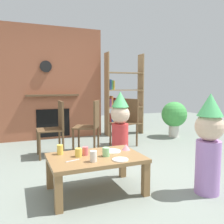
{
  "coord_description": "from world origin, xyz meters",
  "views": [
    {
      "loc": [
        -1.13,
        -2.71,
        1.14
      ],
      "look_at": [
        0.15,
        0.4,
        0.78
      ],
      "focal_mm": 38.36,
      "sensor_mm": 36.0,
      "label": 1
    }
  ],
  "objects_px": {
    "paper_cup_near_right": "(85,151)",
    "paper_cup_center": "(106,152)",
    "paper_plate_rear": "(112,151)",
    "birthday_cake_slice": "(126,147)",
    "bookshelf": "(121,98)",
    "paper_cup_near_left": "(93,156)",
    "paper_plate_front": "(120,160)",
    "paper_cup_far_left": "(78,153)",
    "coffee_table": "(96,162)",
    "child_with_cone_hat": "(209,141)",
    "potted_plant_tall": "(174,115)",
    "paper_cup_far_right": "(60,150)",
    "dining_chair_left": "(55,125)",
    "dining_chair_middle": "(91,123)",
    "dining_chair_right": "(127,119)",
    "child_in_pink": "(120,124)"
  },
  "relations": [
    {
      "from": "child_with_cone_hat",
      "to": "paper_plate_front",
      "type": "bearing_deg",
      "value": 8.17
    },
    {
      "from": "bookshelf",
      "to": "paper_plate_rear",
      "type": "relative_size",
      "value": 9.02
    },
    {
      "from": "child_in_pink",
      "to": "paper_cup_far_left",
      "type": "bearing_deg",
      "value": -7.9
    },
    {
      "from": "paper_cup_near_left",
      "to": "dining_chair_right",
      "type": "xyz_separation_m",
      "value": [
        1.3,
        1.91,
        0.06
      ]
    },
    {
      "from": "bookshelf",
      "to": "birthday_cake_slice",
      "type": "xyz_separation_m",
      "value": [
        -1.13,
        -2.64,
        -0.43
      ]
    },
    {
      "from": "paper_cup_center",
      "to": "dining_chair_middle",
      "type": "distance_m",
      "value": 1.59
    },
    {
      "from": "paper_cup_far_left",
      "to": "paper_cup_far_right",
      "type": "height_order",
      "value": "paper_cup_far_right"
    },
    {
      "from": "coffee_table",
      "to": "dining_chair_middle",
      "type": "distance_m",
      "value": 1.58
    },
    {
      "from": "potted_plant_tall",
      "to": "dining_chair_left",
      "type": "bearing_deg",
      "value": -169.67
    },
    {
      "from": "birthday_cake_slice",
      "to": "dining_chair_left",
      "type": "bearing_deg",
      "value": 112.18
    },
    {
      "from": "bookshelf",
      "to": "paper_cup_near_left",
      "type": "distance_m",
      "value": 3.36
    },
    {
      "from": "coffee_table",
      "to": "paper_cup_center",
      "type": "xyz_separation_m",
      "value": [
        0.1,
        -0.04,
        0.11
      ]
    },
    {
      "from": "child_with_cone_hat",
      "to": "paper_plate_rear",
      "type": "bearing_deg",
      "value": -9.73
    },
    {
      "from": "paper_plate_front",
      "to": "birthday_cake_slice",
      "type": "distance_m",
      "value": 0.4
    },
    {
      "from": "paper_cup_near_left",
      "to": "child_in_pink",
      "type": "xyz_separation_m",
      "value": [
        0.79,
        1.11,
        0.11
      ]
    },
    {
      "from": "paper_plate_front",
      "to": "paper_cup_far_right",
      "type": "bearing_deg",
      "value": 139.81
    },
    {
      "from": "bookshelf",
      "to": "dining_chair_right",
      "type": "xyz_separation_m",
      "value": [
        -0.32,
        -1.0,
        -0.35
      ]
    },
    {
      "from": "paper_cup_near_left",
      "to": "paper_plate_front",
      "type": "distance_m",
      "value": 0.28
    },
    {
      "from": "bookshelf",
      "to": "paper_plate_front",
      "type": "xyz_separation_m",
      "value": [
        -1.36,
        -2.97,
        -0.46
      ]
    },
    {
      "from": "paper_cup_center",
      "to": "paper_plate_front",
      "type": "xyz_separation_m",
      "value": [
        0.08,
        -0.18,
        -0.04
      ]
    },
    {
      "from": "dining_chair_middle",
      "to": "dining_chair_right",
      "type": "bearing_deg",
      "value": -135.02
    },
    {
      "from": "bookshelf",
      "to": "paper_cup_center",
      "type": "bearing_deg",
      "value": -117.38
    },
    {
      "from": "child_with_cone_hat",
      "to": "bookshelf",
      "type": "bearing_deg",
      "value": -74.18
    },
    {
      "from": "paper_plate_rear",
      "to": "birthday_cake_slice",
      "type": "distance_m",
      "value": 0.19
    },
    {
      "from": "paper_cup_near_right",
      "to": "dining_chair_right",
      "type": "height_order",
      "value": "dining_chair_right"
    },
    {
      "from": "paper_cup_near_right",
      "to": "paper_cup_center",
      "type": "relative_size",
      "value": 0.97
    },
    {
      "from": "paper_plate_rear",
      "to": "dining_chair_right",
      "type": "xyz_separation_m",
      "value": [
        1.0,
        1.64,
        0.11
      ]
    },
    {
      "from": "paper_cup_far_left",
      "to": "dining_chair_middle",
      "type": "bearing_deg",
      "value": 67.61
    },
    {
      "from": "paper_cup_near_left",
      "to": "paper_cup_far_left",
      "type": "height_order",
      "value": "paper_cup_near_left"
    },
    {
      "from": "bookshelf",
      "to": "paper_cup_near_left",
      "type": "xyz_separation_m",
      "value": [
        -1.62,
        -2.91,
        -0.41
      ]
    },
    {
      "from": "paper_cup_far_right",
      "to": "child_in_pink",
      "type": "relative_size",
      "value": 0.1
    },
    {
      "from": "child_in_pink",
      "to": "dining_chair_left",
      "type": "bearing_deg",
      "value": -87.09
    },
    {
      "from": "coffee_table",
      "to": "child_with_cone_hat",
      "type": "bearing_deg",
      "value": -23.82
    },
    {
      "from": "paper_cup_near_left",
      "to": "paper_cup_center",
      "type": "relative_size",
      "value": 1.17
    },
    {
      "from": "paper_cup_far_left",
      "to": "potted_plant_tall",
      "type": "height_order",
      "value": "potted_plant_tall"
    },
    {
      "from": "coffee_table",
      "to": "child_with_cone_hat",
      "type": "height_order",
      "value": "child_with_cone_hat"
    },
    {
      "from": "paper_plate_rear",
      "to": "dining_chair_left",
      "type": "relative_size",
      "value": 0.23
    },
    {
      "from": "paper_cup_near_left",
      "to": "potted_plant_tall",
      "type": "bearing_deg",
      "value": 40.05
    },
    {
      "from": "paper_cup_far_left",
      "to": "dining_chair_left",
      "type": "height_order",
      "value": "dining_chair_left"
    },
    {
      "from": "dining_chair_left",
      "to": "potted_plant_tall",
      "type": "height_order",
      "value": "dining_chair_left"
    },
    {
      "from": "paper_plate_front",
      "to": "child_with_cone_hat",
      "type": "distance_m",
      "value": 0.95
    },
    {
      "from": "paper_cup_far_left",
      "to": "bookshelf",
      "type": "bearing_deg",
      "value": 57.39
    },
    {
      "from": "paper_cup_far_right",
      "to": "child_in_pink",
      "type": "xyz_separation_m",
      "value": [
        1.05,
        0.72,
        0.11
      ]
    },
    {
      "from": "dining_chair_left",
      "to": "potted_plant_tall",
      "type": "relative_size",
      "value": 1.13
    },
    {
      "from": "paper_cup_near_left",
      "to": "paper_cup_far_left",
      "type": "bearing_deg",
      "value": 112.96
    },
    {
      "from": "child_with_cone_hat",
      "to": "paper_cup_far_right",
      "type": "bearing_deg",
      "value": -2.18
    },
    {
      "from": "paper_plate_front",
      "to": "birthday_cake_slice",
      "type": "relative_size",
      "value": 1.63
    },
    {
      "from": "bookshelf",
      "to": "paper_plate_rear",
      "type": "xyz_separation_m",
      "value": [
        -1.32,
        -2.65,
        -0.46
      ]
    },
    {
      "from": "paper_plate_rear",
      "to": "birthday_cake_slice",
      "type": "height_order",
      "value": "birthday_cake_slice"
    },
    {
      "from": "paper_cup_far_left",
      "to": "potted_plant_tall",
      "type": "xyz_separation_m",
      "value": [
        2.72,
        1.98,
        0.05
      ]
    }
  ]
}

